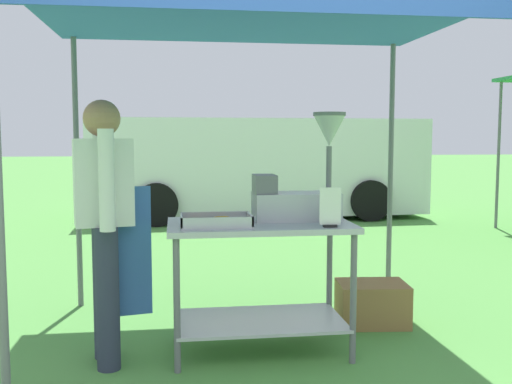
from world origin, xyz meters
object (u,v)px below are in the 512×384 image
donut_tray (215,222)px  van_white (256,166)px  supply_crate (372,303)px  donut_cart (260,260)px  vendor (105,218)px  donut_fryer (301,187)px  menu_sign (330,210)px  stall_canopy (258,17)px

donut_tray → van_white: bearing=80.1°
supply_crate → van_white: 6.11m
donut_cart → van_white: van_white is taller
donut_tray → supply_crate: size_ratio=0.80×
vendor → donut_fryer: bearing=7.8°
donut_cart → menu_sign: (0.39, -0.25, 0.35)m
donut_cart → donut_fryer: donut_fryer is taller
supply_crate → van_white: bearing=90.5°
donut_fryer → vendor: (-1.24, -0.17, -0.16)m
stall_canopy → menu_sign: bearing=-41.2°
vendor → van_white: 6.82m
menu_sign → vendor: (-1.35, 0.17, -0.04)m
donut_cart → donut_fryer: 0.55m
donut_fryer → vendor: 1.26m
stall_canopy → supply_crate: bearing=20.4°
stall_canopy → van_white: size_ratio=0.50×
donut_cart → menu_sign: bearing=-32.0°
menu_sign → vendor: size_ratio=0.15×
stall_canopy → van_white: 6.58m
donut_tray → van_white: 6.71m
donut_fryer → supply_crate: bearing=28.7°
donut_cart → supply_crate: 1.10m
vendor → supply_crate: size_ratio=3.00×
donut_fryer → vendor: vendor is taller
donut_tray → donut_fryer: bearing=19.7°
menu_sign → supply_crate: size_ratio=0.45×
donut_fryer → van_white: size_ratio=0.12×
stall_canopy → van_white: stall_canopy is taller
donut_cart → donut_tray: donut_tray is taller
supply_crate → van_white: van_white is taller
donut_fryer → menu_sign: bearing=-72.4°
donut_tray → menu_sign: menu_sign is taller
donut_tray → donut_fryer: donut_fryer is taller
donut_fryer → donut_cart: bearing=-161.4°
donut_cart → donut_tray: size_ratio=2.70×
stall_canopy → donut_fryer: size_ratio=4.03×
donut_fryer → vendor: size_ratio=0.44×
vendor → donut_cart: bearing=4.4°
donut_cart → donut_fryer: bearing=18.6°
stall_canopy → menu_sign: (0.39, -0.34, -1.20)m
donut_cart → menu_sign: menu_sign is taller
stall_canopy → van_white: bearing=82.4°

